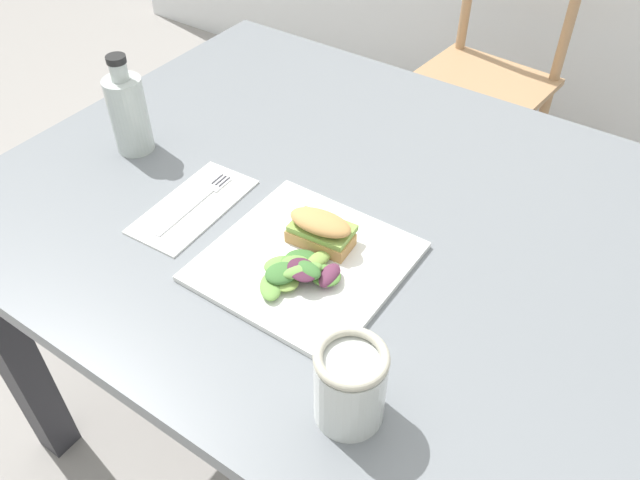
{
  "coord_description": "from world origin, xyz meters",
  "views": [
    {
      "loc": [
        0.55,
        -0.64,
        1.45
      ],
      "look_at": [
        0.13,
        -0.03,
        0.76
      ],
      "focal_mm": 35.71,
      "sensor_mm": 36.0,
      "label": 1
    }
  ],
  "objects_px": {
    "dining_table": "(345,254)",
    "chair_wooden_far": "(485,79)",
    "sandwich_half_front": "(321,229)",
    "plate_lunch": "(306,261)",
    "bottle_cold_brew": "(130,117)",
    "fork_on_napkin": "(200,199)",
    "mason_jar_iced_tea": "(350,388)"
  },
  "relations": [
    {
      "from": "bottle_cold_brew",
      "to": "mason_jar_iced_tea",
      "type": "distance_m",
      "value": 0.7
    },
    {
      "from": "dining_table",
      "to": "sandwich_half_front",
      "type": "height_order",
      "value": "sandwich_half_front"
    },
    {
      "from": "mason_jar_iced_tea",
      "to": "fork_on_napkin",
      "type": "bearing_deg",
      "value": 154.91
    },
    {
      "from": "plate_lunch",
      "to": "chair_wooden_far",
      "type": "bearing_deg",
      "value": 98.48
    },
    {
      "from": "dining_table",
      "to": "sandwich_half_front",
      "type": "relative_size",
      "value": 11.47
    },
    {
      "from": "dining_table",
      "to": "chair_wooden_far",
      "type": "xyz_separation_m",
      "value": [
        -0.16,
        1.07,
        -0.17
      ]
    },
    {
      "from": "plate_lunch",
      "to": "fork_on_napkin",
      "type": "distance_m",
      "value": 0.24
    },
    {
      "from": "chair_wooden_far",
      "to": "fork_on_napkin",
      "type": "height_order",
      "value": "chair_wooden_far"
    },
    {
      "from": "sandwich_half_front",
      "to": "mason_jar_iced_tea",
      "type": "relative_size",
      "value": 0.91
    },
    {
      "from": "dining_table",
      "to": "chair_wooden_far",
      "type": "distance_m",
      "value": 1.1
    },
    {
      "from": "plate_lunch",
      "to": "bottle_cold_brew",
      "type": "height_order",
      "value": "bottle_cold_brew"
    },
    {
      "from": "fork_on_napkin",
      "to": "mason_jar_iced_tea",
      "type": "xyz_separation_m",
      "value": [
        0.44,
        -0.21,
        0.05
      ]
    },
    {
      "from": "bottle_cold_brew",
      "to": "chair_wooden_far",
      "type": "bearing_deg",
      "value": 76.87
    },
    {
      "from": "plate_lunch",
      "to": "dining_table",
      "type": "bearing_deg",
      "value": 98.84
    },
    {
      "from": "dining_table",
      "to": "sandwich_half_front",
      "type": "xyz_separation_m",
      "value": [
        0.02,
        -0.11,
        0.16
      ]
    },
    {
      "from": "chair_wooden_far",
      "to": "mason_jar_iced_tea",
      "type": "height_order",
      "value": "chair_wooden_far"
    },
    {
      "from": "dining_table",
      "to": "mason_jar_iced_tea",
      "type": "bearing_deg",
      "value": -56.87
    },
    {
      "from": "mason_jar_iced_tea",
      "to": "bottle_cold_brew",
      "type": "bearing_deg",
      "value": 158.26
    },
    {
      "from": "chair_wooden_far",
      "to": "plate_lunch",
      "type": "bearing_deg",
      "value": -81.52
    },
    {
      "from": "dining_table",
      "to": "sandwich_half_front",
      "type": "bearing_deg",
      "value": -78.51
    },
    {
      "from": "mason_jar_iced_tea",
      "to": "sandwich_half_front",
      "type": "bearing_deg",
      "value": 131.06
    },
    {
      "from": "dining_table",
      "to": "fork_on_napkin",
      "type": "distance_m",
      "value": 0.28
    },
    {
      "from": "dining_table",
      "to": "plate_lunch",
      "type": "bearing_deg",
      "value": -81.16
    },
    {
      "from": "chair_wooden_far",
      "to": "sandwich_half_front",
      "type": "distance_m",
      "value": 1.24
    },
    {
      "from": "sandwich_half_front",
      "to": "bottle_cold_brew",
      "type": "relative_size",
      "value": 0.57
    },
    {
      "from": "chair_wooden_far",
      "to": "mason_jar_iced_tea",
      "type": "distance_m",
      "value": 1.5
    },
    {
      "from": "dining_table",
      "to": "fork_on_napkin",
      "type": "bearing_deg",
      "value": -147.88
    },
    {
      "from": "chair_wooden_far",
      "to": "bottle_cold_brew",
      "type": "relative_size",
      "value": 4.54
    },
    {
      "from": "chair_wooden_far",
      "to": "plate_lunch",
      "type": "relative_size",
      "value": 3.01
    },
    {
      "from": "bottle_cold_brew",
      "to": "plate_lunch",
      "type": "bearing_deg",
      "value": -9.34
    },
    {
      "from": "dining_table",
      "to": "mason_jar_iced_tea",
      "type": "relative_size",
      "value": 10.47
    },
    {
      "from": "chair_wooden_far",
      "to": "bottle_cold_brew",
      "type": "xyz_separation_m",
      "value": [
        -0.27,
        -1.15,
        0.36
      ]
    }
  ]
}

